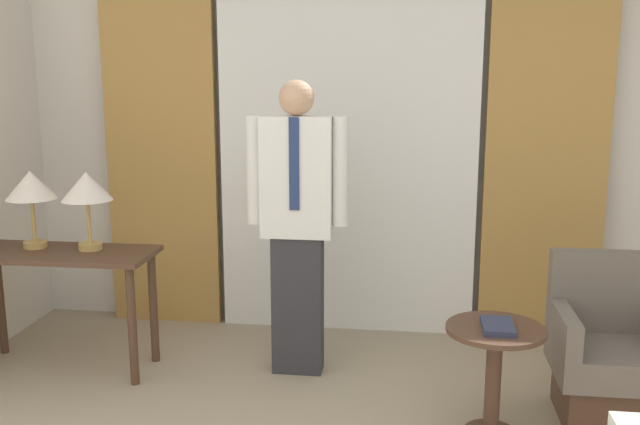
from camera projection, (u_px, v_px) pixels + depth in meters
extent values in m
cube|color=silver|center=(349.00, 132.00, 4.84)|extent=(10.00, 0.06, 2.70)
cube|color=white|center=(347.00, 143.00, 4.72)|extent=(1.71, 0.06, 2.58)
cube|color=#B28442|center=(161.00, 141.00, 4.89)|extent=(0.77, 0.06, 2.58)
cube|color=#B28442|center=(547.00, 146.00, 4.56)|extent=(0.77, 0.06, 2.58)
cube|color=#4C3323|center=(58.00, 254.00, 4.17)|extent=(1.12, 0.46, 0.03)
cylinder|color=#4C3323|center=(132.00, 326.00, 4.02)|extent=(0.05, 0.05, 0.70)
cylinder|color=#4C3323|center=(0.00, 300.00, 4.47)|extent=(0.05, 0.05, 0.70)
cylinder|color=#4C3323|center=(153.00, 307.00, 4.34)|extent=(0.05, 0.05, 0.70)
cylinder|color=tan|center=(35.00, 244.00, 4.25)|extent=(0.14, 0.14, 0.04)
cylinder|color=tan|center=(34.00, 220.00, 4.22)|extent=(0.02, 0.02, 0.26)
cone|color=silver|center=(31.00, 185.00, 4.17)|extent=(0.29, 0.29, 0.17)
cylinder|color=tan|center=(90.00, 246.00, 4.20)|extent=(0.14, 0.14, 0.04)
cylinder|color=tan|center=(89.00, 222.00, 4.17)|extent=(0.02, 0.02, 0.26)
cone|color=silver|center=(87.00, 186.00, 4.13)|extent=(0.29, 0.29, 0.17)
cube|color=#2D2D33|center=(298.00, 304.00, 4.19)|extent=(0.29, 0.15, 0.83)
cube|color=white|center=(297.00, 177.00, 4.04)|extent=(0.41, 0.18, 0.69)
cube|color=navy|center=(294.00, 164.00, 3.93)|extent=(0.06, 0.01, 0.52)
cylinder|color=white|center=(254.00, 170.00, 4.07)|extent=(0.09, 0.09, 0.62)
cylinder|color=white|center=(340.00, 172.00, 4.00)|extent=(0.09, 0.09, 0.62)
sphere|color=tan|center=(297.00, 98.00, 3.95)|extent=(0.20, 0.20, 0.20)
cube|color=#4C3323|center=(609.00, 397.00, 3.65)|extent=(0.49, 0.45, 0.24)
cube|color=#665B51|center=(612.00, 360.00, 3.61)|extent=(0.58, 0.53, 0.16)
cube|color=#665B51|center=(606.00, 291.00, 3.77)|extent=(0.58, 0.10, 0.43)
cube|color=#665B51|center=(564.00, 326.00, 3.61)|extent=(0.08, 0.53, 0.18)
cylinder|color=#4C3323|center=(493.00, 385.00, 3.45)|extent=(0.08, 0.08, 0.54)
cylinder|color=#4C3323|center=(496.00, 330.00, 3.40)|extent=(0.47, 0.47, 0.02)
cube|color=#2D334C|center=(498.00, 326.00, 3.36)|extent=(0.15, 0.23, 0.03)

